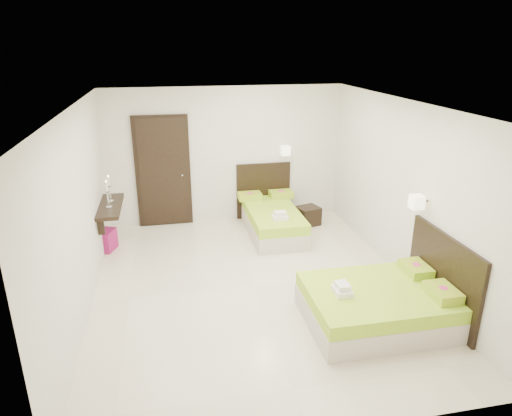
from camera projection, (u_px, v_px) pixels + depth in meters
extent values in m
plane|color=beige|center=(253.00, 286.00, 6.65)|extent=(5.50, 5.50, 0.00)
cube|color=beige|center=(273.00, 226.00, 8.45)|extent=(0.90, 1.79, 0.29)
cube|color=#8DC41F|center=(273.00, 214.00, 8.37)|extent=(0.89, 1.77, 0.18)
cube|color=black|center=(263.00, 191.00, 9.10)|extent=(1.07, 0.05, 1.12)
cube|color=#9EBC22|center=(250.00, 196.00, 8.88)|extent=(0.45, 0.30, 0.13)
cylinder|color=#F03889|center=(250.00, 193.00, 8.85)|extent=(0.11, 0.11, 0.00)
cube|color=#9EBC22|center=(281.00, 194.00, 8.99)|extent=(0.45, 0.30, 0.13)
cylinder|color=#F03889|center=(281.00, 191.00, 8.97)|extent=(0.11, 0.11, 0.00)
cube|color=white|center=(280.00, 217.00, 7.87)|extent=(0.27, 0.20, 0.07)
cube|color=white|center=(280.00, 213.00, 7.85)|extent=(0.20, 0.15, 0.07)
cube|color=white|center=(285.00, 151.00, 8.75)|extent=(0.16, 0.16, 0.18)
cylinder|color=#2D2116|center=(284.00, 150.00, 8.83)|extent=(0.03, 0.16, 0.03)
cube|color=beige|center=(377.00, 312.00, 5.76)|extent=(1.78, 1.33, 0.28)
cube|color=#8DC41F|center=(378.00, 296.00, 5.68)|extent=(1.76, 1.32, 0.18)
cube|color=black|center=(443.00, 276.00, 5.78)|extent=(0.05, 1.51, 1.11)
cube|color=#9EBC22|center=(443.00, 292.00, 5.47)|extent=(0.30, 0.44, 0.12)
cylinder|color=#F03889|center=(443.00, 288.00, 5.45)|extent=(0.11, 0.11, 0.00)
cube|color=#9EBC22|center=(416.00, 269.00, 6.04)|extent=(0.30, 0.44, 0.12)
cylinder|color=#F03889|center=(416.00, 264.00, 6.02)|extent=(0.11, 0.11, 0.00)
cube|color=white|center=(342.00, 291.00, 5.55)|extent=(0.20, 0.27, 0.07)
cube|color=white|center=(343.00, 286.00, 5.53)|extent=(0.15, 0.20, 0.07)
cube|color=white|center=(417.00, 202.00, 5.99)|extent=(0.16, 0.16, 0.18)
cylinder|color=#2D2116|center=(422.00, 201.00, 6.00)|extent=(0.16, 0.03, 0.03)
cube|color=black|center=(308.00, 216.00, 8.85)|extent=(0.49, 0.46, 0.36)
cube|color=#881250|center=(103.00, 240.00, 7.76)|extent=(0.46, 0.46, 0.36)
cube|color=black|center=(163.00, 172.00, 8.57)|extent=(1.02, 0.06, 2.14)
cube|color=black|center=(163.00, 173.00, 8.53)|extent=(0.88, 0.04, 2.06)
cylinder|color=silver|center=(182.00, 175.00, 8.58)|extent=(0.03, 0.10, 0.03)
cube|color=black|center=(110.00, 206.00, 7.46)|extent=(0.35, 1.20, 0.06)
cube|color=black|center=(101.00, 226.00, 7.08)|extent=(0.10, 0.04, 0.30)
cube|color=black|center=(107.00, 206.00, 7.91)|extent=(0.10, 0.04, 0.30)
cylinder|color=silver|center=(109.00, 207.00, 7.31)|extent=(0.10, 0.10, 0.02)
cylinder|color=silver|center=(108.00, 200.00, 7.27)|extent=(0.02, 0.02, 0.22)
cone|color=silver|center=(107.00, 192.00, 7.22)|extent=(0.07, 0.07, 0.04)
cylinder|color=white|center=(107.00, 187.00, 7.19)|extent=(0.02, 0.02, 0.15)
sphere|color=#FFB23F|center=(106.00, 181.00, 7.16)|extent=(0.02, 0.02, 0.02)
cylinder|color=silver|center=(111.00, 201.00, 7.59)|extent=(0.10, 0.10, 0.02)
cylinder|color=silver|center=(110.00, 194.00, 7.54)|extent=(0.02, 0.02, 0.22)
cone|color=silver|center=(109.00, 187.00, 7.50)|extent=(0.07, 0.07, 0.04)
cylinder|color=white|center=(109.00, 181.00, 7.47)|extent=(0.02, 0.02, 0.15)
sphere|color=#FFB23F|center=(108.00, 176.00, 7.44)|extent=(0.02, 0.02, 0.02)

